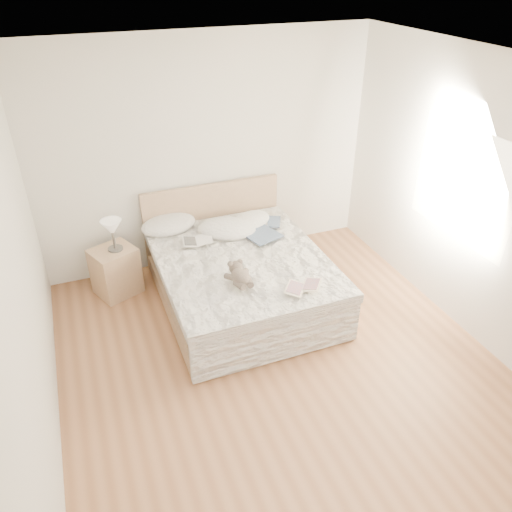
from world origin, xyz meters
The scene contains 17 objects.
floor centered at (0.00, 0.00, 0.00)m, with size 4.00×4.50×0.00m, color brown.
ceiling centered at (0.00, 0.00, 2.70)m, with size 4.00×4.50×0.00m, color white.
wall_back centered at (0.00, 2.25, 1.35)m, with size 4.00×0.02×2.70m, color silver.
wall_front centered at (0.00, -2.25, 1.35)m, with size 4.00×0.02×2.70m, color silver.
wall_left centered at (-2.00, 0.00, 1.35)m, with size 0.02×4.50×2.70m, color silver.
wall_right centered at (2.00, 0.00, 1.35)m, with size 0.02×4.50×2.70m, color silver.
window centered at (1.99, 0.30, 1.45)m, with size 0.02×1.30×1.10m, color white.
bed centered at (0.00, 1.19, 0.31)m, with size 1.72×2.14×1.00m.
nightstand centered at (-1.26, 1.84, 0.28)m, with size 0.45×0.40×0.56m, color tan.
table_lamp centered at (-1.22, 1.83, 0.82)m, with size 0.29×0.29×0.36m.
pillow_left centered at (-0.57, 2.04, 0.64)m, with size 0.66×0.46×0.20m, color white.
pillow_middle centered at (0.03, 1.70, 0.64)m, with size 0.67×0.47×0.20m, color white.
pillow_right centered at (0.36, 1.79, 0.64)m, with size 0.52×0.37×0.16m, color white.
blouse centered at (0.34, 1.51, 0.63)m, with size 0.55×0.59×0.02m, color #3B4C69, non-canonical shape.
photo_book centered at (-0.36, 1.57, 0.63)m, with size 0.35×0.24×0.03m, color white.
childrens_book centered at (0.35, 0.34, 0.63)m, with size 0.35×0.24×0.02m, color #FDEECE.
teddy_bear centered at (-0.19, 0.61, 0.65)m, with size 0.23×0.32×0.17m, color #695A4F, non-canonical shape.
Camera 1 is at (-1.49, -3.12, 3.38)m, focal length 35.00 mm.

